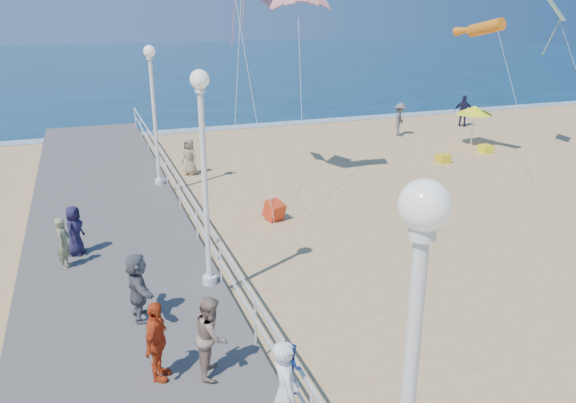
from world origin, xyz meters
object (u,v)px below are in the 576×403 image
object	(u,v)px
lamp_post_far	(153,101)
toddler_held	(291,366)
spectator_5	(138,287)
lamp_post_near	(409,392)
beach_walker_a	(400,119)
spectator_6	(64,243)
beach_umbrella	(474,110)
spectator_3	(157,342)
woman_holding_toddler	(286,392)
beach_walker_b	(464,111)
beach_chair_left	(485,149)
lamp_post_mid	(204,159)
spectator_4	(75,230)
spectator_1	(212,336)
beach_walker_c	(190,157)
beach_chair_right	(443,159)
box_kite	(274,212)

from	to	relation	value
lamp_post_far	toddler_held	world-z (taller)	lamp_post_far
lamp_post_far	spectator_5	distance (m)	10.60
lamp_post_near	beach_walker_a	world-z (taller)	lamp_post_near
spectator_6	beach_umbrella	world-z (taller)	beach_umbrella
spectator_3	woman_holding_toddler	bearing A→B (deg)	-117.48
spectator_3	beach_walker_b	size ratio (longest dim) A/B	0.83
lamp_post_near	spectator_5	world-z (taller)	lamp_post_near
lamp_post_near	beach_chair_left	size ratio (longest dim) A/B	9.67
lamp_post_near	beach_umbrella	bearing A→B (deg)	50.73
lamp_post_near	spectator_6	size ratio (longest dim) A/B	3.77
lamp_post_mid	beach_umbrella	distance (m)	20.43
beach_chair_left	beach_walker_a	bearing A→B (deg)	112.31
lamp_post_near	spectator_4	size ratio (longest dim) A/B	3.71
spectator_1	beach_chair_left	bearing A→B (deg)	-34.44
toddler_held	spectator_4	world-z (taller)	toddler_held
spectator_5	beach_walker_c	world-z (taller)	spectator_5
lamp_post_far	spectator_6	xyz separation A→B (m)	(-3.41, -6.74, -2.56)
woman_holding_toddler	beach_chair_right	distance (m)	20.04
spectator_5	box_kite	size ratio (longest dim) A/B	2.64
beach_walker_b	box_kite	distance (m)	19.78
spectator_3	beach_umbrella	bearing A→B (deg)	-24.61
spectator_1	box_kite	bearing A→B (deg)	-8.87
spectator_5	beach_walker_a	distance (m)	22.94
woman_holding_toddler	beach_chair_right	bearing A→B (deg)	-36.88
box_kite	beach_chair_right	size ratio (longest dim) A/B	1.09
lamp_post_far	woman_holding_toddler	size ratio (longest dim) A/B	2.90
spectator_4	spectator_3	bearing A→B (deg)	-141.43
lamp_post_near	spectator_1	bearing A→B (deg)	97.94
lamp_post_far	lamp_post_near	bearing A→B (deg)	-90.00
lamp_post_mid	beach_chair_right	distance (m)	16.50
spectator_1	toddler_held	bearing A→B (deg)	-139.75
lamp_post_near	woman_holding_toddler	world-z (taller)	lamp_post_near
lamp_post_far	spectator_4	distance (m)	7.19
lamp_post_far	beach_walker_a	bearing A→B (deg)	22.56
spectator_4	beach_walker_a	world-z (taller)	beach_walker_a
spectator_6	beach_chair_right	size ratio (longest dim) A/B	2.57
spectator_3	box_kite	world-z (taller)	spectator_3
spectator_1	spectator_4	xyz separation A→B (m)	(-2.39, 6.70, -0.09)
woman_holding_toddler	beach_walker_c	distance (m)	17.10
spectator_5	beach_walker_a	world-z (taller)	spectator_5
lamp_post_far	woman_holding_toddler	bearing A→B (deg)	-90.19
beach_walker_a	beach_umbrella	size ratio (longest dim) A/B	0.88
beach_walker_b	beach_walker_a	bearing A→B (deg)	49.77
woman_holding_toddler	beach_umbrella	distance (m)	24.15
spectator_3	beach_umbrella	world-z (taller)	beach_umbrella
beach_walker_a	beach_chair_right	world-z (taller)	beach_walker_a
lamp_post_mid	beach_walker_c	xyz separation A→B (m)	(1.64, 11.22, -2.86)
lamp_post_near	spectator_1	size ratio (longest dim) A/B	3.30
woman_holding_toddler	toddler_held	distance (m)	0.40
beach_chair_left	beach_chair_right	world-z (taller)	same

